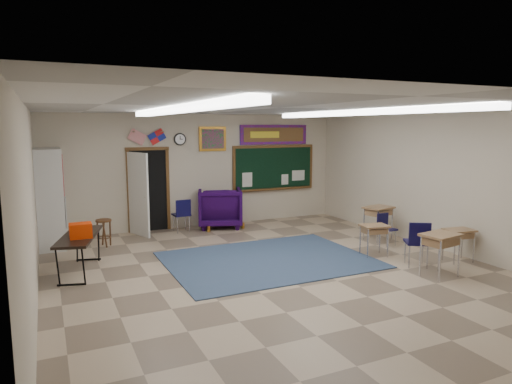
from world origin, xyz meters
name	(u,v)px	position (x,y,z in m)	size (l,w,h in m)	color
floor	(278,273)	(0.00, 0.00, 0.00)	(9.00, 9.00, 0.00)	tan
back_wall	(200,171)	(0.00, 4.50, 1.50)	(8.00, 0.04, 3.00)	#BDB099
front_wall	(509,256)	(0.00, -4.50, 1.50)	(8.00, 0.04, 3.00)	#BDB099
left_wall	(31,209)	(-4.00, 0.00, 1.50)	(0.04, 9.00, 3.00)	#BDB099
right_wall	(442,181)	(4.00, 0.00, 1.50)	(0.04, 9.00, 3.00)	#BDB099
ceiling	(279,108)	(0.00, 0.00, 3.00)	(8.00, 9.00, 0.04)	silver
area_rug	(268,260)	(0.20, 0.80, 0.01)	(4.00, 3.00, 0.02)	#2E3D58
fluorescent_strips	(279,111)	(0.00, 0.00, 2.94)	(3.86, 6.00, 0.10)	white
doorway	(146,191)	(-1.50, 4.35, 1.06)	(1.10, 0.89, 2.16)	black
chalkboard	(274,169)	(2.20, 4.46, 1.46)	(2.55, 0.14, 1.30)	brown
bulletin_board	(274,135)	(2.20, 4.47, 2.45)	(2.10, 0.05, 0.55)	#A20D1F
framed_art_print	(213,139)	(0.35, 4.47, 2.35)	(0.75, 0.05, 0.65)	#AD7221
wall_clock	(180,139)	(-0.55, 4.47, 2.35)	(0.32, 0.05, 0.32)	black
wall_flags	(147,134)	(-1.40, 4.44, 2.48)	(1.16, 0.06, 0.70)	red
storage_cabinet	(50,198)	(-3.71, 3.85, 1.10)	(0.59, 1.25, 2.20)	#B8B8B3
wingback_armchair	(220,207)	(0.42, 4.15, 0.53)	(1.13, 1.16, 1.06)	#1B0431
student_chair_reading	(181,215)	(-0.69, 4.01, 0.43)	(0.43, 0.43, 0.85)	black
student_chair_desk_a	(417,243)	(2.62, -0.74, 0.45)	(0.45, 0.45, 0.89)	black
student_chair_desk_b	(387,230)	(3.16, 0.71, 0.36)	(0.36, 0.36, 0.72)	black
student_desk_front_left	(374,239)	(2.34, 0.16, 0.37)	(0.61, 0.50, 0.66)	#986D46
student_desk_front_right	(378,221)	(3.35, 1.25, 0.44)	(0.76, 0.63, 0.79)	#986D46
student_desk_back_left	(440,253)	(2.52, -1.41, 0.44)	(0.72, 0.58, 0.79)	#986D46
student_desk_back_right	(459,243)	(3.61, -0.86, 0.37)	(0.60, 0.48, 0.66)	#986D46
folding_table	(80,252)	(-3.29, 1.59, 0.38)	(0.99, 1.78, 0.96)	black
wooden_stool	(104,233)	(-2.66, 3.33, 0.32)	(0.35, 0.35, 0.61)	#522D18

